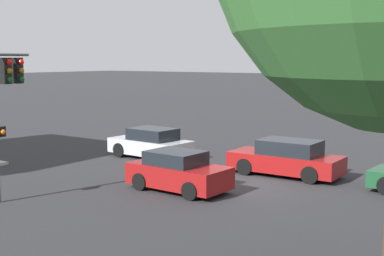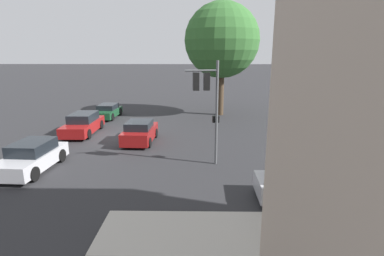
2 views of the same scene
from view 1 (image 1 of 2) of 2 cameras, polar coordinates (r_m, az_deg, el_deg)
name	(u,v)px [view 1 (image 1 of 2)]	position (r m, az deg, el deg)	size (l,w,h in m)	color
ground_plane	(239,184)	(21.26, 5.08, -5.94)	(300.00, 300.00, 0.00)	#28282B
traffic_signal	(6,90)	(19.38, -19.20, 3.81)	(0.74, 1.81, 5.53)	#515456
crossing_car_0	(151,144)	(26.64, -4.39, -1.67)	(4.33, 2.13, 1.49)	#B7B7BC
crossing_car_2	(178,172)	(19.98, -1.49, -4.70)	(3.90, 2.03, 1.48)	maroon
crossing_car_3	(286,159)	(22.84, 10.04, -3.24)	(4.71, 2.01, 1.53)	maroon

